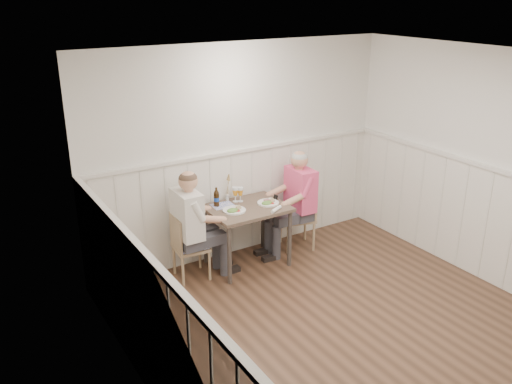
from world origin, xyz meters
TOP-DOWN VIEW (x-y plane):
  - ground_plane at (0.00, 0.00)m, footprint 4.50×4.50m
  - room_shell at (0.00, 0.00)m, footprint 4.04×4.54m
  - wainscot at (0.00, 0.69)m, footprint 4.00×4.49m
  - dining_table at (-0.15, 1.84)m, footprint 0.92×0.70m
  - chair_right at (0.68, 1.90)m, footprint 0.50×0.50m
  - chair_left at (-0.92, 1.91)m, footprint 0.41×0.41m
  - man_in_pink at (0.58, 1.85)m, footprint 0.63×0.44m
  - diner_cream at (-0.88, 1.85)m, footprint 0.61×0.43m
  - plate_man at (0.10, 1.79)m, footprint 0.26×0.26m
  - plate_diner at (-0.36, 1.80)m, footprint 0.27×0.27m
  - beer_glass_a at (-0.13, 2.03)m, footprint 0.07×0.07m
  - beer_glass_b at (-0.19, 2.05)m, footprint 0.07×0.07m
  - beer_bottle at (-0.45, 2.04)m, footprint 0.07×0.07m
  - rolled_napkin at (0.07, 1.56)m, footprint 0.18×0.12m
  - grass_vase at (-0.25, 2.14)m, footprint 0.04×0.04m
  - gingham_mat at (-0.38, 2.02)m, footprint 0.27×0.22m

SIDE VIEW (x-z plane):
  - ground_plane at x=0.00m, z-range 0.00..0.00m
  - chair_left at x=-0.92m, z-range 0.03..0.82m
  - chair_right at x=0.68m, z-range 0.04..0.88m
  - man_in_pink at x=0.58m, z-range -0.11..1.23m
  - diner_cream at x=-0.88m, z-range -0.11..1.23m
  - dining_table at x=-0.15m, z-range 0.27..1.02m
  - wainscot at x=0.00m, z-range 0.02..1.36m
  - gingham_mat at x=-0.38m, z-range 0.75..0.76m
  - rolled_napkin at x=0.07m, z-range 0.75..0.79m
  - plate_man at x=0.10m, z-range 0.74..0.80m
  - plate_diner at x=-0.36m, z-range 0.74..0.81m
  - beer_bottle at x=-0.45m, z-range 0.74..0.97m
  - beer_glass_a at x=-0.13m, z-range 0.78..0.96m
  - beer_glass_b at x=-0.19m, z-range 0.78..0.97m
  - grass_vase at x=-0.25m, z-range 0.73..1.08m
  - room_shell at x=0.00m, z-range 0.22..2.82m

